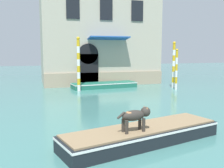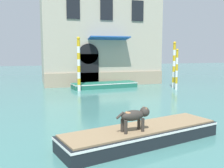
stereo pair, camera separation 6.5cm
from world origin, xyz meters
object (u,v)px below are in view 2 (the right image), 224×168
boat_foreground (142,134)px  dog_on_deck (135,116)px  boat_moored_near_palazzo (104,85)px  mooring_pole_1 (177,69)px  mooring_pole_2 (79,64)px  mooring_pole_0 (174,65)px

boat_foreground → dog_on_deck: 1.05m
dog_on_deck → boat_moored_near_palazzo: (2.93, 15.01, -0.92)m
boat_foreground → mooring_pole_1: size_ratio=1.83×
dog_on_deck → mooring_pole_2: size_ratio=0.28×
mooring_pole_0 → mooring_pole_2: size_ratio=0.93×
mooring_pole_2 → dog_on_deck: bearing=-91.4°
mooring_pole_2 → mooring_pole_0: bearing=-3.5°
boat_foreground → boat_moored_near_palazzo: size_ratio=1.06×
boat_foreground → dog_on_deck: size_ratio=5.07×
dog_on_deck → mooring_pole_1: bearing=46.1°
boat_moored_near_palazzo → dog_on_deck: bearing=-107.3°
boat_foreground → mooring_pole_0: 15.40m
boat_moored_near_palazzo → mooring_pole_0: bearing=-23.8°
mooring_pole_0 → dog_on_deck: bearing=-124.6°
mooring_pole_1 → mooring_pole_2: (-8.31, 1.72, 0.50)m
mooring_pole_1 → boat_foreground: bearing=-125.5°
boat_moored_near_palazzo → mooring_pole_0: size_ratio=1.46×
mooring_pole_1 → boat_moored_near_palazzo: bearing=151.4°
boat_moored_near_palazzo → mooring_pole_0: mooring_pole_0 is taller
boat_moored_near_palazzo → mooring_pole_1: size_ratio=1.73×
dog_on_deck → mooring_pole_0: 15.92m
mooring_pole_1 → mooring_pole_2: bearing=168.3°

